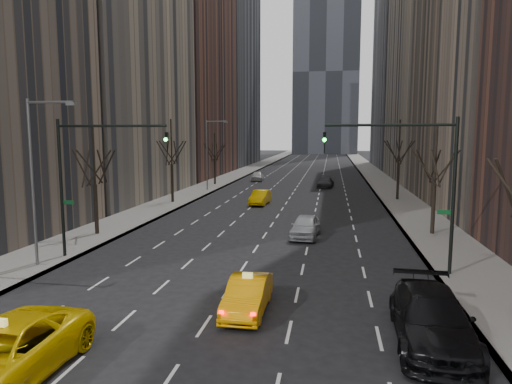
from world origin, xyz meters
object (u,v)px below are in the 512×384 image
at_px(taxi_suv, 2,355).
at_px(parked_suv_black, 432,318).
at_px(taxi_sedan, 248,295).
at_px(silver_sedan_ahead, 305,226).

bearing_deg(taxi_suv, parked_suv_black, 20.32).
distance_m(taxi_sedan, parked_suv_black, 7.08).
bearing_deg(parked_suv_black, taxi_suv, -157.40).
xyz_separation_m(taxi_suv, silver_sedan_ahead, (7.68, 20.75, -0.08)).
relative_size(taxi_sedan, silver_sedan_ahead, 0.94).
bearing_deg(taxi_suv, taxi_sedan, 46.99).
bearing_deg(silver_sedan_ahead, taxi_suv, -106.19).
distance_m(taxi_sedan, silver_sedan_ahead, 14.33).
distance_m(taxi_suv, silver_sedan_ahead, 22.12).
distance_m(silver_sedan_ahead, parked_suv_black, 16.87).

